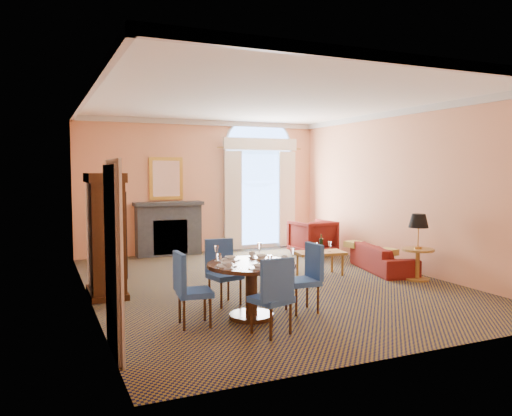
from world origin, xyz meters
name	(u,v)px	position (x,y,z in m)	size (l,w,h in m)	color
ground	(267,283)	(0.00, 0.00, 0.00)	(7.50, 7.50, 0.00)	#101234
room_envelope	(251,143)	(-0.03, 0.67, 2.51)	(6.04, 7.52, 3.45)	#F9A777
armoire	(106,237)	(-2.72, 0.25, 0.94)	(0.56, 0.99, 1.95)	black
dining_table	(251,277)	(-1.09, -1.82, 0.57)	(1.20, 1.20, 0.95)	black
dining_chair_north	(222,267)	(-1.19, -0.93, 0.55)	(0.51, 0.51, 0.96)	#27519C
dining_chair_south	(274,291)	(-1.13, -2.61, 0.55)	(0.54, 0.54, 0.96)	#27519C
dining_chair_east	(308,273)	(-0.22, -1.83, 0.55)	(0.45, 0.45, 0.96)	#27519C
dining_chair_west	(187,284)	(-1.98, -1.82, 0.55)	(0.47, 0.47, 0.96)	#27519C
sofa	(383,258)	(2.55, 0.03, 0.26)	(1.76, 0.69, 0.52)	maroon
armchair	(312,237)	(2.22, 2.24, 0.41)	(0.89, 0.91, 0.83)	maroon
coffee_table	(320,253)	(1.17, 0.14, 0.43)	(0.98, 0.64, 0.80)	#A57531
side_table	(418,239)	(2.60, -0.89, 0.76)	(0.58, 0.58, 1.18)	#A57531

